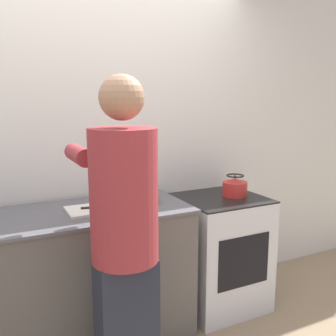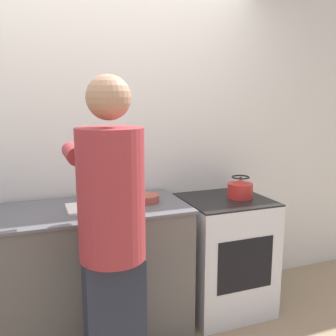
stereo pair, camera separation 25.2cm
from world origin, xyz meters
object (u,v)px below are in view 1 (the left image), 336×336
Objects in this scene: knife at (96,207)px; kettle at (235,187)px; person at (124,234)px; cutting_board at (94,209)px; oven at (220,252)px; bowl_prep at (145,199)px.

kettle is (1.10, 0.00, 0.02)m from knife.
cutting_board is at bearing 90.50° from person.
oven is 2.65× the size of cutting_board.
kettle reaches higher than cutting_board.
kettle reaches higher than bowl_prep.
knife is (0.01, 0.56, -0.01)m from person.
oven is at bearing 0.84° from cutting_board.
person is 9.16× the size of bowl_prep.
knife reaches higher than oven.
oven is 4.64× the size of bowl_prep.
oven is 4.62× the size of kettle.
cutting_board is at bearing -175.71° from bowl_prep.
cutting_board is 1.12m from kettle.
bowl_prep reaches higher than cutting_board.
bowl_prep reaches higher than oven.
oven is 0.81m from bowl_prep.
kettle is (0.11, -0.01, 0.51)m from oven.
knife is at bearing -179.03° from oven.
cutting_board is at bearing -172.00° from knife.
knife is 1.10m from kettle.
oven is 0.51× the size of person.
knife reaches higher than cutting_board.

